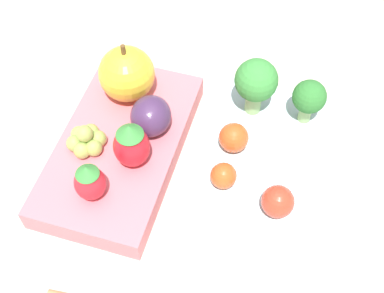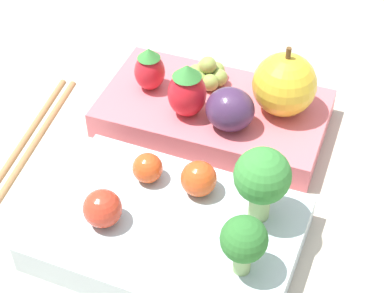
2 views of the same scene
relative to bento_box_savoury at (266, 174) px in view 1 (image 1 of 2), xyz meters
The scene contains 13 objects.
ground_plane 0.07m from the bento_box_savoury, 92.06° to the right, with size 4.00×4.00×0.00m, color #BCB29E.
bento_box_savoury is the anchor object (origin of this frame).
bento_box_fruit 0.14m from the bento_box_savoury, 86.78° to the right, with size 0.19×0.11×0.02m.
broccoli_floret_0 0.08m from the bento_box_savoury, 160.24° to the left, with size 0.03×0.03×0.05m.
broccoli_floret_1 0.08m from the bento_box_savoury, 156.30° to the right, with size 0.04×0.04×0.06m.
cherry_tomato_0 0.05m from the bento_box_savoury, 19.61° to the left, with size 0.03×0.03×0.03m.
cherry_tomato_1 0.04m from the bento_box_savoury, 110.51° to the right, with size 0.03×0.03×0.03m.
cherry_tomato_2 0.05m from the bento_box_savoury, 51.74° to the right, with size 0.02×0.02×0.02m.
apple 0.16m from the bento_box_savoury, 108.55° to the right, with size 0.05×0.05×0.06m.
strawberry_0 0.16m from the bento_box_savoury, 64.25° to the right, with size 0.03×0.03×0.04m.
strawberry_1 0.12m from the bento_box_savoury, 78.00° to the right, with size 0.03×0.03×0.05m.
plum 0.12m from the bento_box_savoury, 96.89° to the right, with size 0.04×0.04×0.04m.
grape_cluster 0.16m from the bento_box_savoury, 82.41° to the right, with size 0.04×0.03×0.03m.
Camera 1 is at (0.27, 0.08, 0.42)m, focal length 50.00 mm.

